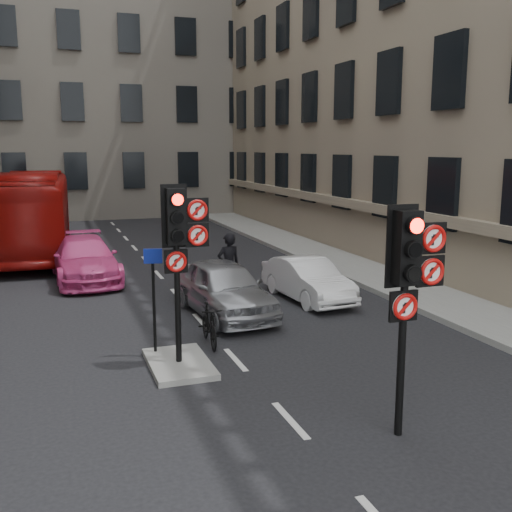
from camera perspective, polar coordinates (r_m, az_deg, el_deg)
ground at (r=8.57m, az=8.75°, el=-20.69°), size 120.00×120.00×0.00m
pavement_right at (r=21.78m, az=10.71°, el=-1.29°), size 3.00×50.00×0.16m
centre_island at (r=12.46m, az=-7.33°, el=-10.14°), size 1.20×2.00×0.12m
building_far at (r=44.94m, az=-15.31°, el=17.14°), size 30.00×14.00×20.00m
signal_near at (r=9.16m, az=14.50°, el=-1.46°), size 0.91×0.40×3.58m
signal_far at (r=11.82m, az=-7.21°, el=1.98°), size 0.91×0.40×3.58m
car_silver at (r=15.86m, az=-3.08°, el=-3.06°), size 2.11×4.43×1.46m
car_white at (r=17.47m, az=4.93°, el=-2.23°), size 1.58×3.80×1.22m
car_pink at (r=20.76m, az=-16.02°, el=-0.29°), size 2.25×5.03×1.43m
bus_red at (r=27.05m, az=-20.61°, el=3.90°), size 3.38×12.19×3.36m
motorcycle at (r=13.56m, az=-4.49°, el=-6.55°), size 0.54×1.59×0.94m
motorcyclist at (r=17.55m, az=-2.63°, el=-0.94°), size 0.77×0.57×1.95m
info_sign at (r=12.66m, az=-9.73°, el=-2.81°), size 0.38×0.15×2.22m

